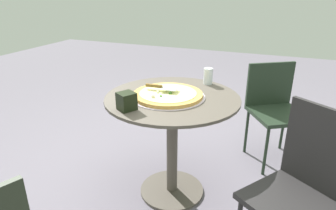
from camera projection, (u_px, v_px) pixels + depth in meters
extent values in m
plane|color=slate|center=(172.00, 190.00, 2.16)|extent=(10.00, 10.00, 0.00)
cylinder|color=#554D44|center=(172.00, 98.00, 1.89)|extent=(0.86, 0.86, 0.02)
cylinder|color=#554D44|center=(172.00, 147.00, 2.02)|extent=(0.08, 0.08, 0.70)
cylinder|color=#554D44|center=(172.00, 189.00, 2.16)|extent=(0.45, 0.45, 0.02)
cylinder|color=silver|center=(168.00, 96.00, 1.88)|extent=(0.47, 0.47, 0.00)
cylinder|color=gold|center=(168.00, 95.00, 1.87)|extent=(0.44, 0.44, 0.02)
cylinder|color=#EDE697|center=(168.00, 93.00, 1.87)|extent=(0.36, 0.36, 0.00)
sphere|color=#E1F2CB|center=(158.00, 92.00, 1.86)|extent=(0.02, 0.02, 0.02)
sphere|color=#F5EACC|center=(158.00, 90.00, 1.89)|extent=(0.02, 0.02, 0.02)
sphere|color=#375F24|center=(170.00, 93.00, 1.84)|extent=(0.02, 0.02, 0.02)
sphere|color=#226A29|center=(161.00, 96.00, 1.80)|extent=(0.01, 0.01, 0.01)
sphere|color=#F1E5C1|center=(153.00, 96.00, 1.79)|extent=(0.02, 0.02, 0.02)
cube|color=silver|center=(169.00, 89.00, 1.88)|extent=(0.11, 0.09, 0.00)
cube|color=brown|center=(154.00, 86.00, 1.91)|extent=(0.11, 0.03, 0.02)
cylinder|color=silver|center=(208.00, 76.00, 2.10)|extent=(0.07, 0.07, 0.11)
cube|color=black|center=(127.00, 101.00, 1.67)|extent=(0.12, 0.12, 0.10)
cube|color=#272526|center=(291.00, 203.00, 1.39)|extent=(0.53, 0.53, 0.03)
cube|color=#272526|center=(322.00, 150.00, 1.39)|extent=(0.33, 0.24, 0.42)
cylinder|color=#272526|center=(278.00, 208.00, 1.68)|extent=(0.02, 0.02, 0.43)
cube|color=#202E20|center=(279.00, 114.00, 2.37)|extent=(0.56, 0.56, 0.03)
cube|color=#202E20|center=(270.00, 84.00, 2.47)|extent=(0.35, 0.24, 0.36)
cylinder|color=#202E20|center=(306.00, 147.00, 2.33)|extent=(0.02, 0.02, 0.41)
cylinder|color=#202E20|center=(266.00, 152.00, 2.27)|extent=(0.02, 0.02, 0.41)
cylinder|color=#202E20|center=(283.00, 128.00, 2.65)|extent=(0.02, 0.02, 0.41)
cylinder|color=#202E20|center=(247.00, 131.00, 2.59)|extent=(0.02, 0.02, 0.41)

